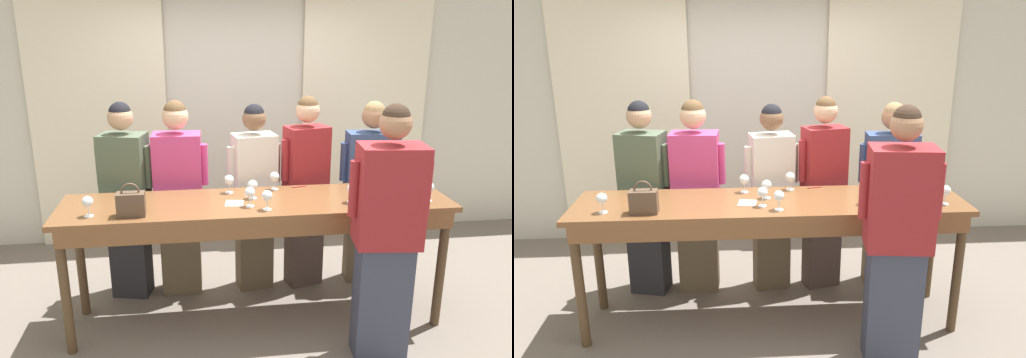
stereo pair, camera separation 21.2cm
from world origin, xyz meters
The scene contains 27 objects.
ground_plane centered at (0.00, 0.00, 0.00)m, with size 18.00×18.00×0.00m, color #70665B.
wall_back centered at (0.00, 1.78, 1.40)m, with size 12.00×0.06×2.80m.
curtain_panel_left centered at (-1.40, 1.72, 1.34)m, with size 1.37×0.03×2.69m.
curtain_panel_right centered at (1.40, 1.72, 1.34)m, with size 1.37×0.03×2.69m.
tasting_bar centered at (0.00, -0.03, 0.89)m, with size 2.92×0.67×1.01m.
wine_bottle centered at (1.18, 0.08, 1.13)m, with size 0.08×0.08×0.32m.
handbag centered at (-0.90, -0.19, 1.10)m, with size 0.19×0.10×0.24m.
wine_glass_front_left centered at (0.17, 0.25, 1.11)m, with size 0.08×0.08×0.15m.
wine_glass_front_mid centered at (1.16, -0.16, 1.11)m, with size 0.08×0.08×0.15m.
wine_glass_front_right centered at (-0.07, -0.12, 1.11)m, with size 0.08×0.08×0.15m.
wine_glass_center_left centered at (0.69, -0.13, 1.11)m, with size 0.08×0.08×0.15m.
wine_glass_center_mid centered at (0.84, 0.21, 1.11)m, with size 0.08×0.08×0.15m.
wine_glass_center_right centered at (0.04, -0.20, 1.11)m, with size 0.08×0.08×0.15m.
wine_glass_back_left centered at (1.05, 0.11, 1.11)m, with size 0.08×0.08×0.15m.
wine_glass_back_mid centered at (-0.03, 0.06, 1.11)m, with size 0.08×0.08×0.15m.
wine_glass_back_right centered at (1.13, -0.28, 1.11)m, with size 0.08×0.08×0.15m.
wine_glass_near_host centered at (1.27, -0.16, 1.11)m, with size 0.08×0.08×0.15m.
wine_glass_by_bottle centered at (-0.19, 0.21, 1.11)m, with size 0.08×0.08×0.15m.
wine_glass_by_handbag centered at (-1.19, -0.17, 1.11)m, with size 0.08×0.08×0.15m.
napkin centered at (-0.17, -0.04, 1.01)m, with size 0.15×0.15×0.00m.
pen centered at (0.38, 0.28, 1.01)m, with size 0.12×0.03×0.01m.
guest_olive_jacket centered at (-1.03, 0.55, 0.87)m, with size 0.48×0.33×1.69m.
guest_pink_top centered at (-0.60, 0.55, 0.87)m, with size 0.51×0.27×1.69m.
guest_cream_sweater centered at (0.05, 0.55, 0.86)m, with size 0.47×0.29×1.65m.
guest_striped_shirt centered at (0.50, 0.55, 0.90)m, with size 0.47×0.31×1.71m.
guest_navy_coat centered at (1.08, 0.55, 0.86)m, with size 0.55×0.25×1.66m.
host_pouring centered at (0.80, -0.56, 0.91)m, with size 0.54×0.33×1.80m.
Camera 2 is at (-0.25, -3.52, 2.26)m, focal length 35.00 mm.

